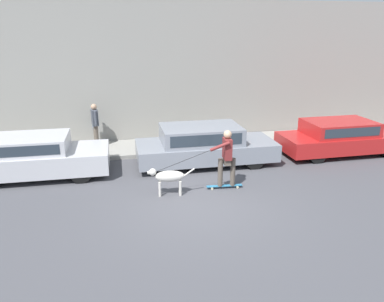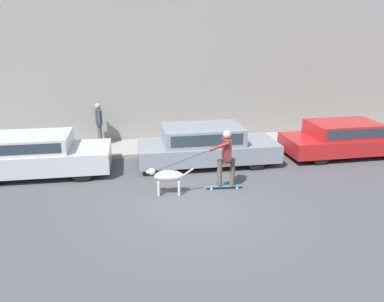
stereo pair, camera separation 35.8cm
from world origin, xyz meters
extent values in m
plane|color=#47474C|center=(0.00, 0.00, 0.00)|extent=(36.00, 36.00, 0.00)
cube|color=gray|center=(0.00, 6.11, 2.70)|extent=(32.00, 0.30, 5.40)
cube|color=gray|center=(0.00, 4.93, 0.07)|extent=(30.00, 2.01, 0.14)
cylinder|color=black|center=(-3.01, 3.68, 0.32)|extent=(0.65, 0.21, 0.64)
cylinder|color=black|center=(-3.04, 2.12, 0.32)|extent=(0.65, 0.21, 0.64)
cylinder|color=black|center=(-5.64, 3.73, 0.32)|extent=(0.65, 0.21, 0.64)
cube|color=#BCBCC1|center=(-4.34, 2.93, 0.50)|extent=(4.28, 1.89, 0.62)
cube|color=#BCBCC1|center=(-4.51, 2.93, 1.05)|extent=(2.26, 1.67, 0.46)
cube|color=#28333D|center=(-4.53, 2.12, 1.07)|extent=(1.96, 0.05, 0.30)
cylinder|color=black|center=(2.38, 3.70, 0.33)|extent=(0.65, 0.21, 0.65)
cylinder|color=black|center=(2.36, 2.11, 0.33)|extent=(0.65, 0.21, 0.65)
cylinder|color=black|center=(-0.45, 3.74, 0.33)|extent=(0.65, 0.21, 0.65)
cylinder|color=black|center=(-0.48, 2.15, 0.33)|extent=(0.65, 0.21, 0.65)
cube|color=gray|center=(0.95, 2.93, 0.48)|extent=(4.61, 1.91, 0.56)
cube|color=gray|center=(0.77, 2.93, 1.03)|extent=(2.60, 1.69, 0.55)
cube|color=#28333D|center=(0.76, 2.10, 1.06)|extent=(2.27, 0.05, 0.35)
cylinder|color=black|center=(7.43, 3.68, 0.31)|extent=(0.63, 0.20, 0.63)
cylinder|color=black|center=(4.64, 3.69, 0.31)|extent=(0.63, 0.20, 0.63)
cylinder|color=black|center=(4.64, 2.17, 0.31)|extent=(0.63, 0.20, 0.63)
cube|color=#B21E1E|center=(6.03, 2.93, 0.46)|extent=(4.50, 1.77, 0.54)
cube|color=#B21E1E|center=(5.86, 2.93, 0.98)|extent=(2.38, 1.59, 0.49)
cube|color=#28333D|center=(5.85, 2.13, 1.00)|extent=(2.09, 0.02, 0.31)
cylinder|color=beige|center=(-0.92, 0.64, 0.21)|extent=(0.07, 0.07, 0.41)
cylinder|color=beige|center=(-0.90, 0.81, 0.21)|extent=(0.07, 0.07, 0.41)
cylinder|color=beige|center=(-0.37, 0.58, 0.21)|extent=(0.07, 0.07, 0.41)
cylinder|color=beige|center=(-0.35, 0.75, 0.21)|extent=(0.07, 0.07, 0.41)
ellipsoid|color=beige|center=(-0.63, 0.69, 0.54)|extent=(0.82, 0.39, 0.31)
sphere|color=beige|center=(-1.08, 0.74, 0.68)|extent=(0.19, 0.19, 0.19)
cylinder|color=beige|center=(-1.17, 0.75, 0.67)|extent=(0.12, 0.10, 0.09)
cylinder|color=beige|center=(-0.11, 0.64, 0.64)|extent=(0.32, 0.08, 0.24)
cylinder|color=beige|center=(0.57, 0.75, 0.04)|extent=(0.07, 0.04, 0.07)
cylinder|color=beige|center=(0.59, 0.90, 0.04)|extent=(0.07, 0.04, 0.07)
cylinder|color=beige|center=(1.31, 0.69, 0.04)|extent=(0.07, 0.04, 0.07)
cylinder|color=beige|center=(1.32, 0.84, 0.04)|extent=(0.07, 0.04, 0.07)
cube|color=teal|center=(0.95, 0.80, 0.08)|extent=(1.03, 0.20, 0.02)
cylinder|color=brown|center=(0.82, 0.81, 0.49)|extent=(0.14, 0.14, 0.80)
cylinder|color=brown|center=(1.18, 0.78, 0.49)|extent=(0.14, 0.14, 0.80)
cube|color=brown|center=(1.00, 0.79, 0.81)|extent=(0.19, 0.32, 0.16)
cube|color=maroon|center=(1.00, 0.79, 1.18)|extent=(0.23, 0.41, 0.58)
sphere|color=tan|center=(1.00, 0.79, 1.58)|extent=(0.23, 0.23, 0.23)
cylinder|color=maroon|center=(1.02, 1.03, 1.15)|extent=(0.09, 0.09, 0.56)
cylinder|color=maroon|center=(0.72, 0.58, 1.33)|extent=(0.56, 0.14, 0.28)
cylinder|color=black|center=(-0.31, 0.67, 0.94)|extent=(1.55, 0.16, 0.59)
cylinder|color=brown|center=(-2.67, 5.43, 0.54)|extent=(0.15, 0.15, 0.80)
cylinder|color=brown|center=(-2.64, 5.26, 0.54)|extent=(0.15, 0.15, 0.80)
cube|color=#424751|center=(-2.66, 5.34, 1.23)|extent=(0.28, 0.45, 0.58)
cylinder|color=#424751|center=(-2.70, 5.60, 1.24)|extent=(0.09, 0.09, 0.55)
cylinder|color=#424751|center=(-2.61, 5.09, 1.24)|extent=(0.09, 0.09, 0.55)
sphere|color=tan|center=(-2.66, 5.34, 1.63)|extent=(0.21, 0.21, 0.21)
cube|color=#1E569E|center=(-2.70, 5.60, 0.83)|extent=(0.14, 0.28, 0.28)
camera|label=1|loc=(-2.07, -8.56, 4.28)|focal=35.00mm
camera|label=2|loc=(-1.72, -8.64, 4.28)|focal=35.00mm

